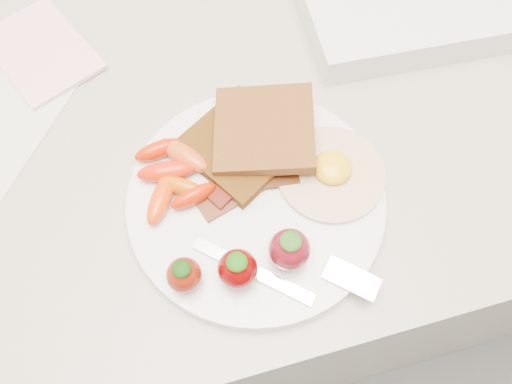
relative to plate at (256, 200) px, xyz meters
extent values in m
cube|color=gray|center=(-0.02, 0.13, -0.46)|extent=(2.00, 0.60, 0.90)
cylinder|color=white|center=(0.00, 0.00, 0.00)|extent=(0.27, 0.27, 0.02)
cube|color=#36230D|center=(0.00, 0.06, 0.02)|extent=(0.14, 0.14, 0.01)
cube|color=#4A2F0F|center=(0.03, 0.06, 0.03)|extent=(0.13, 0.13, 0.02)
cylinder|color=#EEE3C9|center=(0.08, 0.00, 0.01)|extent=(0.14, 0.14, 0.01)
ellipsoid|color=yellow|center=(0.08, 0.01, 0.02)|extent=(0.05, 0.05, 0.02)
cube|color=#380B09|center=(-0.01, 0.01, 0.01)|extent=(0.10, 0.05, 0.00)
cube|color=black|center=(0.00, 0.02, 0.01)|extent=(0.10, 0.03, 0.00)
cube|color=#390206|center=(-0.01, 0.03, 0.02)|extent=(0.09, 0.07, 0.00)
ellipsoid|color=red|center=(-0.08, 0.05, 0.02)|extent=(0.06, 0.03, 0.02)
ellipsoid|color=#B95501|center=(-0.07, 0.03, 0.02)|extent=(0.05, 0.04, 0.02)
ellipsoid|color=#E93906|center=(-0.10, 0.02, 0.02)|extent=(0.05, 0.06, 0.02)
ellipsoid|color=#C54A17|center=(-0.06, 0.06, 0.02)|extent=(0.06, 0.06, 0.02)
ellipsoid|color=#BC2000|center=(-0.09, 0.08, 0.02)|extent=(0.06, 0.03, 0.02)
ellipsoid|color=#BD1E00|center=(-0.06, 0.01, 0.02)|extent=(0.05, 0.03, 0.02)
ellipsoid|color=#6C1407|center=(-0.09, -0.07, 0.03)|extent=(0.03, 0.03, 0.04)
ellipsoid|color=#0B3205|center=(-0.09, -0.07, 0.05)|extent=(0.02, 0.02, 0.01)
ellipsoid|color=#5A0101|center=(-0.04, -0.08, 0.03)|extent=(0.04, 0.04, 0.04)
ellipsoid|color=#144C06|center=(-0.04, -0.08, 0.05)|extent=(0.02, 0.02, 0.01)
ellipsoid|color=maroon|center=(0.01, -0.07, 0.03)|extent=(0.04, 0.04, 0.04)
ellipsoid|color=#1F4F12|center=(0.01, -0.07, 0.05)|extent=(0.02, 0.02, 0.01)
cube|color=silver|center=(-0.02, -0.08, 0.01)|extent=(0.10, 0.10, 0.00)
cube|color=silver|center=(0.06, -0.11, 0.01)|extent=(0.06, 0.05, 0.00)
cube|color=#FCB6C7|center=(-0.20, 0.27, 0.00)|extent=(0.15, 0.18, 0.01)
camera|label=1|loc=(-0.06, -0.21, 0.48)|focal=35.00mm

